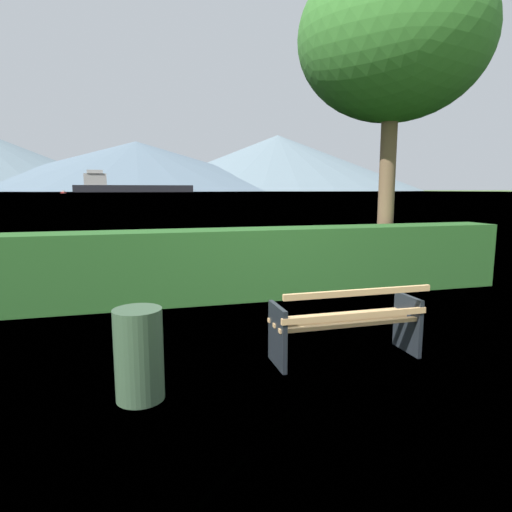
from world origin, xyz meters
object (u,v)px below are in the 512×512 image
object	(u,v)px
trash_bin	(139,354)
cargo_ship_large	(125,186)
tree_near_bench	(393,40)
tender_far	(63,192)
park_bench	(347,323)

from	to	relation	value
trash_bin	cargo_ship_large	distance (m)	312.34
trash_bin	cargo_ship_large	world-z (taller)	cargo_ship_large
tree_near_bench	trash_bin	bearing A→B (deg)	-140.59
tender_far	tree_near_bench	bearing A→B (deg)	-80.05
park_bench	cargo_ship_large	xyz separation A→B (m)	(-9.05, 311.89, 3.68)
trash_bin	tender_far	world-z (taller)	tender_far
cargo_ship_large	tender_far	xyz separation A→B (m)	(-26.38, -90.62, -3.64)
cargo_ship_large	tree_near_bench	bearing A→B (deg)	-87.81
park_bench	cargo_ship_large	size ratio (longest dim) A/B	0.02
park_bench	cargo_ship_large	distance (m)	312.04
trash_bin	park_bench	bearing A→B (deg)	9.06
tree_near_bench	tender_far	world-z (taller)	tree_near_bench
park_bench	tender_far	size ratio (longest dim) A/B	0.32
cargo_ship_large	park_bench	bearing A→B (deg)	-88.34
cargo_ship_large	tender_far	distance (m)	94.45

